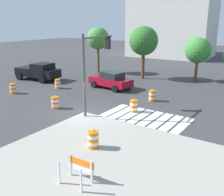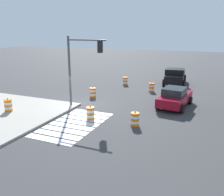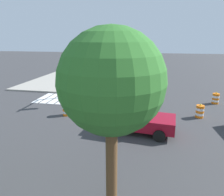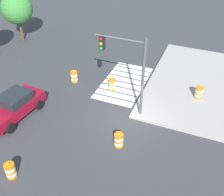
# 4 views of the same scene
# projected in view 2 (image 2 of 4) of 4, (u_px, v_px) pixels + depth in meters

# --- Properties ---
(ground_plane) EXTENTS (120.00, 120.00, 0.00)m
(ground_plane) POSITION_uv_depth(u_px,v_px,m) (81.00, 105.00, 20.77)
(ground_plane) COLOR #38383A
(crosswalk_stripes) EXTENTS (5.85, 3.20, 0.02)m
(crosswalk_stripes) POSITION_uv_depth(u_px,v_px,m) (74.00, 124.00, 16.54)
(crosswalk_stripes) COLOR silver
(crosswalk_stripes) RESTS_ON ground
(sports_car) EXTENTS (4.48, 2.50, 1.63)m
(sports_car) POSITION_uv_depth(u_px,v_px,m) (175.00, 97.00, 20.10)
(sports_car) COLOR maroon
(sports_car) RESTS_ON ground
(pickup_truck) EXTENTS (5.30, 2.70, 1.92)m
(pickup_truck) POSITION_uv_depth(u_px,v_px,m) (175.00, 76.00, 28.26)
(pickup_truck) COLOR black
(pickup_truck) RESTS_ON ground
(traffic_barrel_near_corner) EXTENTS (0.56, 0.56, 1.02)m
(traffic_barrel_near_corner) POSITION_uv_depth(u_px,v_px,m) (93.00, 93.00, 23.07)
(traffic_barrel_near_corner) COLOR orange
(traffic_barrel_near_corner) RESTS_ON ground
(traffic_barrel_crosswalk_end) EXTENTS (0.56, 0.56, 1.02)m
(traffic_barrel_crosswalk_end) POSITION_uv_depth(u_px,v_px,m) (135.00, 119.00, 16.18)
(traffic_barrel_crosswalk_end) COLOR orange
(traffic_barrel_crosswalk_end) RESTS_ON ground
(traffic_barrel_median_near) EXTENTS (0.56, 0.56, 1.02)m
(traffic_barrel_median_near) POSITION_uv_depth(u_px,v_px,m) (90.00, 113.00, 17.33)
(traffic_barrel_median_near) COLOR orange
(traffic_barrel_median_near) RESTS_ON ground
(traffic_barrel_median_far) EXTENTS (0.56, 0.56, 1.02)m
(traffic_barrel_median_far) POSITION_uv_depth(u_px,v_px,m) (125.00, 81.00, 28.31)
(traffic_barrel_median_far) COLOR orange
(traffic_barrel_median_far) RESTS_ON ground
(traffic_barrel_far_curb) EXTENTS (0.56, 0.56, 1.02)m
(traffic_barrel_far_curb) POSITION_uv_depth(u_px,v_px,m) (152.00, 87.00, 25.11)
(traffic_barrel_far_curb) COLOR orange
(traffic_barrel_far_curb) RESTS_ON ground
(traffic_barrel_on_sidewalk) EXTENTS (0.56, 0.56, 1.02)m
(traffic_barrel_on_sidewalk) POSITION_uv_depth(u_px,v_px,m) (8.00, 105.00, 18.64)
(traffic_barrel_on_sidewalk) COLOR orange
(traffic_barrel_on_sidewalk) RESTS_ON sidewalk_corner
(traffic_light_pole) EXTENTS (0.47, 3.29, 5.50)m
(traffic_light_pole) POSITION_uv_depth(u_px,v_px,m) (82.00, 59.00, 19.01)
(traffic_light_pole) COLOR #4C4C51
(traffic_light_pole) RESTS_ON sidewalk_corner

